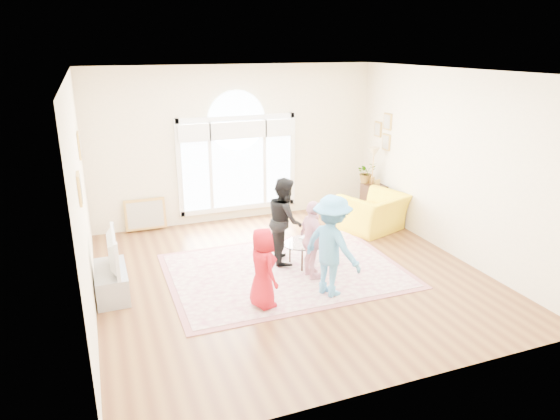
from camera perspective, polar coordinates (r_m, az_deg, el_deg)
name	(u,v)px	position (r m, az deg, el deg)	size (l,w,h in m)	color
ground	(290,274)	(8.21, 1.19, -7.37)	(6.00, 6.00, 0.00)	#56311B
room_shell	(240,148)	(10.27, -4.65, 7.12)	(6.00, 6.00, 6.00)	beige
area_rug	(285,270)	(8.32, 0.57, -6.93)	(3.60, 2.60, 0.02)	beige
rug_border	(285,271)	(8.32, 0.57, -6.95)	(3.80, 2.80, 0.01)	#955657
tv_console	(112,282)	(7.90, -18.69, -7.81)	(0.45, 1.00, 0.42)	#989BA0
television	(109,251)	(7.70, -19.00, -4.51)	(0.16, 0.98, 0.57)	black
coffee_table	(314,242)	(8.46, 3.92, -3.62)	(1.19, 0.85, 0.54)	silver
armchair	(374,213)	(10.13, 10.66, -0.29)	(1.16, 1.01, 0.75)	yellow
side_cabinet	(373,200)	(11.01, 10.61, 1.09)	(0.40, 0.50, 0.70)	black
floor_lamp	(373,158)	(10.80, 10.63, 5.87)	(0.32, 0.32, 1.51)	black
plant_pedestal	(365,198)	(11.15, 9.67, 1.38)	(0.20, 0.20, 0.70)	white
potted_plant	(366,172)	(11.00, 9.83, 4.26)	(0.41, 0.36, 0.46)	#33722D
leaning_picture	(147,231)	(10.42, -14.98, -2.28)	(0.80, 0.05, 0.62)	tan
child_red	(263,268)	(7.01, -1.98, -6.63)	(0.57, 0.37, 1.17)	#AF111D
child_black	(285,220)	(8.40, 0.55, -1.17)	(0.71, 0.56, 1.47)	black
child_pink	(312,240)	(7.84, 3.72, -3.46)	(0.75, 0.31, 1.27)	#F0A9BA
child_blue	(332,246)	(7.31, 5.95, -4.10)	(0.99, 0.57, 1.53)	#4690C6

